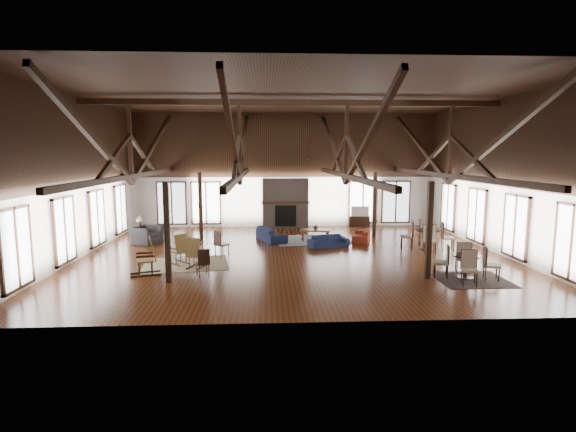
{
  "coord_description": "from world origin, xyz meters",
  "views": [
    {
      "loc": [
        -1.04,
        -16.93,
        3.87
      ],
      "look_at": [
        -0.14,
        1.0,
        1.39
      ],
      "focal_mm": 28.0,
      "sensor_mm": 36.0,
      "label": 1
    }
  ],
  "objects_px": {
    "sofa_orange": "(362,235)",
    "cafe_table_far": "(427,236)",
    "armchair": "(146,235)",
    "sofa_navy_front": "(328,241)",
    "cafe_table_near": "(466,262)",
    "coffee_table": "(315,231)",
    "tv_console": "(359,221)",
    "sofa_navy_left": "(271,234)"
  },
  "relations": [
    {
      "from": "sofa_navy_left",
      "to": "cafe_table_far",
      "type": "distance_m",
      "value": 6.71
    },
    {
      "from": "sofa_navy_front",
      "to": "armchair",
      "type": "relative_size",
      "value": 1.42
    },
    {
      "from": "sofa_navy_left",
      "to": "armchair",
      "type": "distance_m",
      "value": 5.46
    },
    {
      "from": "sofa_orange",
      "to": "armchair",
      "type": "xyz_separation_m",
      "value": [
        -9.48,
        -0.15,
        0.12
      ]
    },
    {
      "from": "tv_console",
      "to": "sofa_navy_front",
      "type": "bearing_deg",
      "value": -114.32
    },
    {
      "from": "armchair",
      "to": "coffee_table",
      "type": "bearing_deg",
      "value": -63.39
    },
    {
      "from": "cafe_table_near",
      "to": "coffee_table",
      "type": "bearing_deg",
      "value": 122.23
    },
    {
      "from": "sofa_navy_front",
      "to": "cafe_table_near",
      "type": "bearing_deg",
      "value": -72.33
    },
    {
      "from": "sofa_orange",
      "to": "cafe_table_near",
      "type": "distance_m",
      "value": 6.52
    },
    {
      "from": "armchair",
      "to": "cafe_table_far",
      "type": "height_order",
      "value": "cafe_table_far"
    },
    {
      "from": "coffee_table",
      "to": "tv_console",
      "type": "distance_m",
      "value": 4.78
    },
    {
      "from": "cafe_table_near",
      "to": "sofa_orange",
      "type": "bearing_deg",
      "value": 107.54
    },
    {
      "from": "armchair",
      "to": "cafe_table_near",
      "type": "height_order",
      "value": "cafe_table_near"
    },
    {
      "from": "sofa_navy_front",
      "to": "armchair",
      "type": "bearing_deg",
      "value": 153.75
    },
    {
      "from": "sofa_navy_front",
      "to": "tv_console",
      "type": "xyz_separation_m",
      "value": [
        2.39,
        5.29,
        0.04
      ]
    },
    {
      "from": "cafe_table_far",
      "to": "sofa_navy_front",
      "type": "bearing_deg",
      "value": 170.89
    },
    {
      "from": "sofa_navy_front",
      "to": "tv_console",
      "type": "distance_m",
      "value": 5.81
    },
    {
      "from": "tv_console",
      "to": "sofa_orange",
      "type": "bearing_deg",
      "value": -100.06
    },
    {
      "from": "sofa_orange",
      "to": "tv_console",
      "type": "height_order",
      "value": "tv_console"
    },
    {
      "from": "sofa_orange",
      "to": "cafe_table_far",
      "type": "height_order",
      "value": "cafe_table_far"
    },
    {
      "from": "armchair",
      "to": "cafe_table_far",
      "type": "bearing_deg",
      "value": -74.28
    },
    {
      "from": "armchair",
      "to": "tv_console",
      "type": "height_order",
      "value": "armchair"
    },
    {
      "from": "sofa_navy_front",
      "to": "cafe_table_near",
      "type": "relative_size",
      "value": 0.83
    },
    {
      "from": "sofa_navy_left",
      "to": "coffee_table",
      "type": "distance_m",
      "value": 1.98
    },
    {
      "from": "sofa_navy_front",
      "to": "coffee_table",
      "type": "height_order",
      "value": "coffee_table"
    },
    {
      "from": "sofa_navy_front",
      "to": "armchair",
      "type": "height_order",
      "value": "armchair"
    },
    {
      "from": "sofa_orange",
      "to": "cafe_table_far",
      "type": "distance_m",
      "value": 2.98
    },
    {
      "from": "coffee_table",
      "to": "cafe_table_far",
      "type": "height_order",
      "value": "cafe_table_far"
    },
    {
      "from": "armchair",
      "to": "sofa_orange",
      "type": "bearing_deg",
      "value": -65.13
    },
    {
      "from": "sofa_navy_front",
      "to": "sofa_orange",
      "type": "bearing_deg",
      "value": 17.8
    },
    {
      "from": "armchair",
      "to": "cafe_table_near",
      "type": "relative_size",
      "value": 0.58
    },
    {
      "from": "sofa_orange",
      "to": "cafe_table_near",
      "type": "bearing_deg",
      "value": 34.52
    },
    {
      "from": "sofa_navy_left",
      "to": "sofa_orange",
      "type": "relative_size",
      "value": 1.16
    },
    {
      "from": "sofa_navy_front",
      "to": "sofa_navy_left",
      "type": "distance_m",
      "value": 2.81
    },
    {
      "from": "cafe_table_near",
      "to": "tv_console",
      "type": "distance_m",
      "value": 10.36
    },
    {
      "from": "sofa_navy_left",
      "to": "coffee_table",
      "type": "height_order",
      "value": "sofa_navy_left"
    },
    {
      "from": "sofa_navy_left",
      "to": "coffee_table",
      "type": "xyz_separation_m",
      "value": [
        1.97,
        -0.09,
        0.15
      ]
    },
    {
      "from": "armchair",
      "to": "tv_console",
      "type": "xyz_separation_m",
      "value": [
        10.21,
        4.22,
        -0.1
      ]
    },
    {
      "from": "sofa_orange",
      "to": "tv_console",
      "type": "xyz_separation_m",
      "value": [
        0.72,
        4.07,
        0.02
      ]
    },
    {
      "from": "coffee_table",
      "to": "armchair",
      "type": "distance_m",
      "value": 7.42
    },
    {
      "from": "sofa_navy_left",
      "to": "sofa_orange",
      "type": "bearing_deg",
      "value": -113.3
    },
    {
      "from": "sofa_navy_front",
      "to": "cafe_table_far",
      "type": "bearing_deg",
      "value": -27.51
    }
  ]
}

